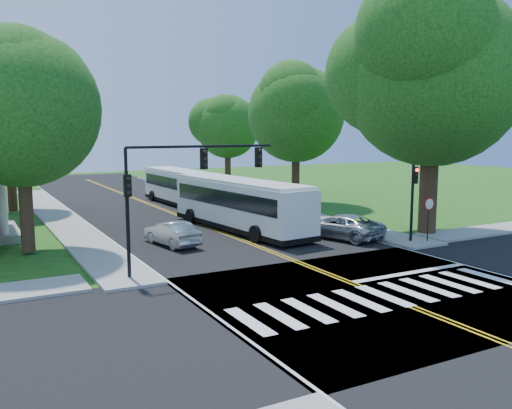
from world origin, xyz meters
TOP-DOWN VIEW (x-y plane):
  - ground at (0.00, 0.00)m, footprint 140.00×140.00m
  - road at (0.00, 18.00)m, footprint 14.00×96.00m
  - cross_road at (0.00, 0.00)m, footprint 60.00×12.00m
  - center_line at (0.00, 22.00)m, footprint 0.36×70.00m
  - edge_line_w at (-6.80, 22.00)m, footprint 0.12×70.00m
  - edge_line_e at (6.80, 22.00)m, footprint 0.12×70.00m
  - crosswalk at (0.00, -0.50)m, footprint 12.60×3.00m
  - stop_bar at (3.50, 1.60)m, footprint 6.60×0.40m
  - sidewalk_nw at (-8.30, 25.00)m, footprint 2.60×40.00m
  - sidewalk_ne at (8.30, 25.00)m, footprint 2.60×40.00m
  - tree_ne_big at (11.00, 8.00)m, footprint 10.80×10.80m
  - tree_west_near at (-11.50, 14.00)m, footprint 8.00×8.00m
  - tree_west_far at (-11.00, 30.00)m, footprint 7.60×7.60m
  - tree_east_mid at (11.50, 24.00)m, footprint 8.40×8.40m
  - tree_east_far at (12.50, 40.00)m, footprint 7.20×7.20m
  - signal_nw at (-5.86, 6.43)m, footprint 7.15×0.46m
  - signal_ne at (8.20, 6.44)m, footprint 0.30×0.46m
  - stop_sign at (9.00, 5.98)m, footprint 0.76×0.08m
  - bus_lead at (1.35, 14.81)m, footprint 4.11×13.00m
  - bus_follow at (2.33, 28.07)m, footprint 3.17×11.81m
  - hatchback at (-4.12, 12.47)m, footprint 2.19×4.36m
  - suv at (5.52, 9.56)m, footprint 3.85×5.74m
  - dark_sedan at (5.15, 17.32)m, footprint 3.06×4.40m

SIDE VIEW (x-z plane):
  - ground at x=0.00m, z-range 0.00..0.00m
  - road at x=0.00m, z-range 0.00..0.01m
  - cross_road at x=0.00m, z-range 0.00..0.01m
  - center_line at x=0.00m, z-range 0.01..0.02m
  - edge_line_w at x=-6.80m, z-range 0.01..0.02m
  - edge_line_e at x=6.80m, z-range 0.01..0.02m
  - crosswalk at x=0.00m, z-range 0.01..0.02m
  - stop_bar at x=3.50m, z-range 0.01..0.02m
  - sidewalk_nw at x=-8.30m, z-range 0.00..0.15m
  - sidewalk_ne at x=8.30m, z-range 0.00..0.15m
  - dark_sedan at x=5.15m, z-range 0.01..1.20m
  - hatchback at x=-4.12m, z-range 0.01..1.38m
  - suv at x=5.52m, z-range 0.01..1.48m
  - bus_follow at x=2.33m, z-range 0.10..3.13m
  - bus_lead at x=1.35m, z-range 0.10..3.41m
  - stop_sign at x=9.00m, z-range 0.77..3.30m
  - signal_ne at x=8.20m, z-range 0.76..5.16m
  - signal_nw at x=-5.86m, z-range 1.55..7.21m
  - tree_east_far at x=12.50m, z-range 1.69..12.03m
  - tree_west_far at x=-11.00m, z-range 1.66..12.33m
  - tree_west_near at x=-11.50m, z-range 1.83..13.23m
  - tree_east_mid at x=11.50m, z-range 1.89..13.82m
  - tree_ne_big at x=11.00m, z-range 2.17..17.08m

